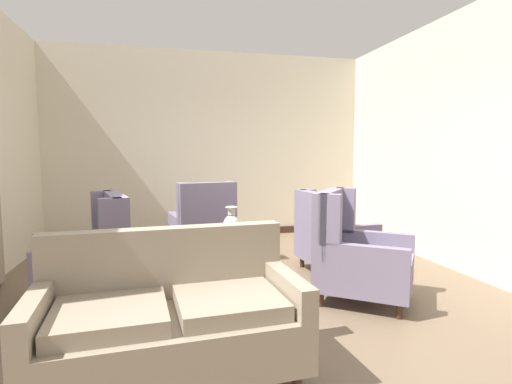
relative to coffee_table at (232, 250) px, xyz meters
name	(u,v)px	position (x,y,z in m)	size (l,w,h in m)	color
ground	(253,304)	(0.13, -0.44, -0.43)	(9.22, 9.22, 0.00)	brown
wall_back	(211,145)	(0.13, 2.85, 1.15)	(5.58, 0.08, 3.15)	beige
wall_right	(437,143)	(2.84, 0.54, 1.15)	(0.08, 4.61, 3.15)	beige
baseboard_back	(212,233)	(0.13, 2.79, -0.37)	(5.42, 0.03, 0.12)	#382319
coffee_table	(232,250)	(0.00, 0.00, 0.00)	(0.83, 0.83, 0.53)	#382319
porcelain_vase	(232,226)	(-0.01, -0.03, 0.26)	(0.18, 0.18, 0.36)	beige
settee	(171,319)	(-0.66, -1.58, -0.02)	(1.65, 0.89, 0.94)	gray
armchair_near_window	(89,259)	(-1.39, -0.07, 0.01)	(0.98, 1.02, 1.05)	slate
armchair_near_sideboard	(203,228)	(-0.18, 1.23, 0.01)	(0.86, 1.00, 1.07)	slate
armchair_back_corner	(330,237)	(1.28, 0.39, 0.00)	(0.87, 0.81, 0.98)	slate
armchair_beside_settee	(356,255)	(1.14, -0.54, 0.01)	(1.16, 1.15, 1.07)	slate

